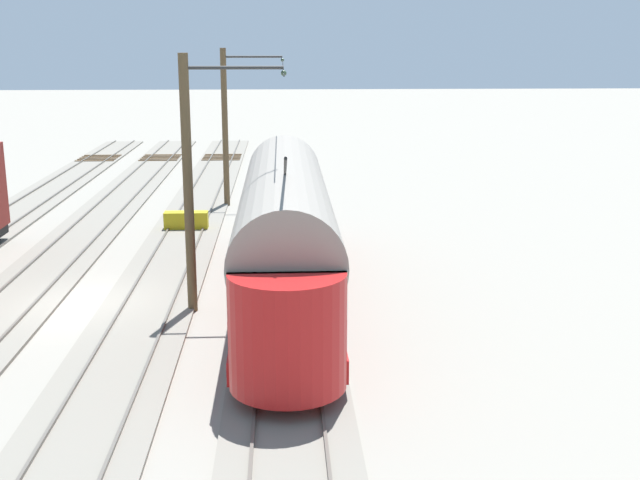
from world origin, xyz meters
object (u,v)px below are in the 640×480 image
Objects in this scene: vintage_streetcar at (285,231)px; track_end_bumper at (186,221)px; catenary_pole_mid_near at (191,181)px; catenary_pole_foreground at (227,125)px.

track_end_bumper is at bearing -67.34° from vintage_streetcar.
vintage_streetcar is 2.21× the size of catenary_pole_mid_near.
track_end_bumper is at bearing -82.09° from catenary_pole_mid_near.
catenary_pole_mid_near is at bearing 97.91° from track_end_bumper.
vintage_streetcar is 15.38m from catenary_pole_foreground.
vintage_streetcar is at bearing 100.02° from catenary_pole_foreground.
catenary_pole_mid_near is at bearing 90.00° from catenary_pole_foreground.
catenary_pole_mid_near reaches higher than vintage_streetcar.
vintage_streetcar is 9.06× the size of track_end_bumper.
vintage_streetcar is 10.79m from track_end_bumper.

